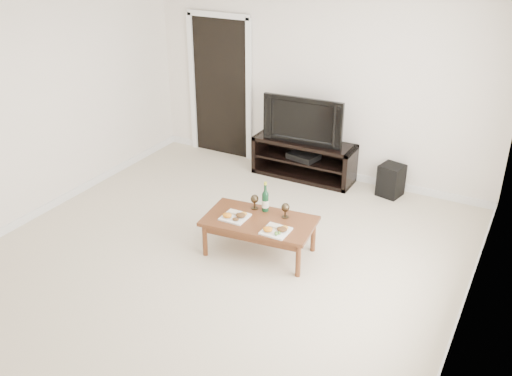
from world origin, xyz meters
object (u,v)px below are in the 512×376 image
(television, at_px, (305,119))
(subwoofer, at_px, (391,180))
(coffee_table, at_px, (259,236))
(media_console, at_px, (304,159))

(television, bearing_deg, subwoofer, -1.75)
(coffee_table, bearing_deg, television, 100.62)
(media_console, bearing_deg, coffee_table, -79.38)
(subwoofer, distance_m, coffee_table, 2.24)
(television, xyz_separation_m, subwoofer, (1.24, 0.03, -0.66))
(media_console, xyz_separation_m, coffee_table, (0.38, -2.04, -0.07))
(subwoofer, bearing_deg, media_console, -166.03)
(media_console, bearing_deg, subwoofer, 1.33)
(media_console, distance_m, television, 0.60)
(subwoofer, height_order, coffee_table, subwoofer)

